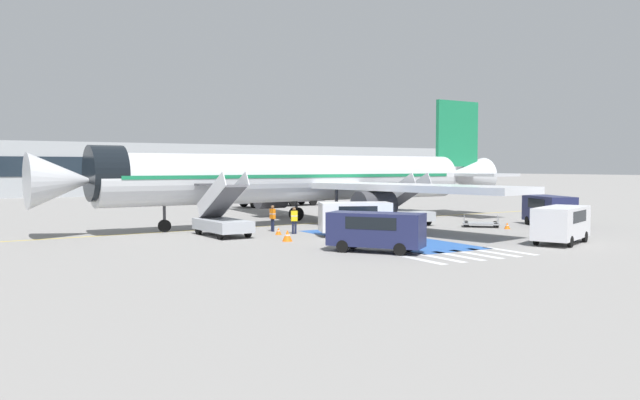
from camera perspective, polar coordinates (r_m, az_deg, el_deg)
The scene contains 26 objects.
ground_plane at distance 46.79m, azimuth -1.95°, elevation -2.35°, with size 600.00×600.00×0.00m, color gray.
apron_leadline_yellow at distance 47.82m, azimuth -1.99°, elevation -2.22°, with size 0.20×74.15×0.01m, color gold.
apron_stand_patch_blue at distance 38.40m, azimuth 5.87°, elevation -3.53°, with size 4.74×13.49×0.01m, color #2856A8.
apron_walkway_bar_0 at distance 30.06m, azimuth 9.10°, elevation -5.39°, with size 0.44×3.60×0.01m, color silver.
apron_walkway_bar_1 at distance 30.82m, azimuth 10.83°, elevation -5.20°, with size 0.44×3.60×0.01m, color silver.
apron_walkway_bar_2 at distance 31.61m, azimuth 12.49°, elevation -5.01°, with size 0.44×3.60×0.01m, color silver.
apron_walkway_bar_3 at distance 32.43m, azimuth 14.05°, elevation -4.82°, with size 0.44×3.60×0.01m, color silver.
apron_walkway_bar_4 at distance 33.27m, azimuth 15.54°, elevation -4.65°, with size 0.44×3.60×0.01m, color silver.
apron_walkway_bar_5 at distance 34.13m, azimuth 16.96°, elevation -4.48°, with size 0.44×3.60×0.01m, color silver.
airliner at distance 48.01m, azimuth -1.26°, elevation 1.99°, with size 39.52×35.50×10.37m.
boarding_stairs_forward at distance 40.05m, azimuth -8.94°, elevation -1.84°, with size 2.47×5.33×4.13m.
boarding_stairs_aft at distance 48.24m, azimuth 7.60°, elevation -1.03°, with size 2.47×5.33×3.98m.
fuel_tanker at distance 69.81m, azimuth -3.62°, elevation 0.90°, with size 10.96×3.52×3.53m.
service_van_0 at distance 49.13m, azimuth 20.20°, elevation -0.71°, with size 3.65×5.08×2.25m.
service_van_1 at distance 38.22m, azimuth 21.19°, elevation -1.85°, with size 5.22×3.72×2.11m.
service_van_2 at distance 32.21m, azimuth 5.13°, elevation -2.61°, with size 4.35×4.96×2.04m.
service_van_3 at distance 39.58m, azimuth 3.21°, elevation -1.46°, with size 4.87×3.48×2.15m.
baggage_cart at distance 47.09m, azimuth 14.50°, elevation -2.09°, with size 2.93×2.87×0.87m.
ground_crew_0 at distance 46.19m, azimuth 2.95°, elevation -1.20°, with size 0.46×0.47×1.70m.
ground_crew_1 at distance 42.44m, azimuth -4.36°, elevation -1.50°, with size 0.29×0.46×1.79m.
ground_crew_2 at distance 40.87m, azimuth -2.37°, elevation -1.71°, with size 0.48×0.37×1.75m.
ground_crew_3 at distance 45.40m, azimuth 1.42°, elevation -1.29°, with size 0.31×0.47×1.67m.
traffic_cone_0 at distance 46.12m, azimuth 16.74°, elevation -2.26°, with size 0.42×0.42×0.46m.
traffic_cone_1 at distance 40.50m, azimuth -3.82°, elevation -2.86°, with size 0.42×0.42×0.47m.
traffic_cone_2 at distance 36.89m, azimuth -3.00°, elevation -3.27°, with size 0.61×0.61×0.68m.
terminal_building at distance 107.09m, azimuth -13.64°, elevation 2.77°, with size 116.10×12.10×8.09m.
Camera 1 is at (-21.94, -41.09, 4.39)m, focal length 35.00 mm.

